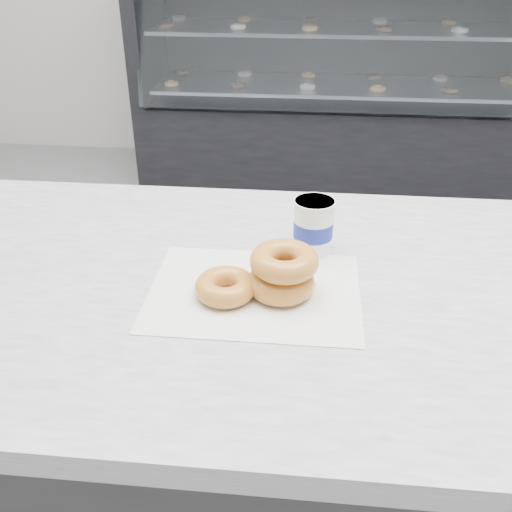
{
  "coord_description": "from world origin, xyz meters",
  "views": [
    {
      "loc": [
        -0.17,
        -1.4,
        1.42
      ],
      "look_at": [
        -0.25,
        -0.57,
        0.93
      ],
      "focal_mm": 40.0,
      "sensor_mm": 36.0,
      "label": 1
    }
  ],
  "objects": [
    {
      "name": "ground",
      "position": [
        0.0,
        0.0,
        0.0
      ],
      "size": [
        5.0,
        5.0,
        0.0
      ],
      "primitive_type": "plane",
      "color": "gray",
      "rests_on": "ground"
    },
    {
      "name": "coffee_cup",
      "position": [
        -0.15,
        -0.48,
        0.95
      ],
      "size": [
        0.09,
        0.09,
        0.1
      ],
      "rotation": [
        0.0,
        0.0,
        -0.28
      ],
      "color": "white",
      "rests_on": "counter"
    },
    {
      "name": "display_case",
      "position": [
        0.0,
        2.12,
        0.49
      ],
      "size": [
        2.4,
        0.74,
        1.25
      ],
      "color": "black",
      "rests_on": "ground"
    },
    {
      "name": "counter",
      "position": [
        0.0,
        -0.6,
        0.45
      ],
      "size": [
        3.06,
        0.76,
        0.9
      ],
      "color": "#333335",
      "rests_on": "ground"
    },
    {
      "name": "wax_paper",
      "position": [
        -0.25,
        -0.63,
        0.9
      ],
      "size": [
        0.34,
        0.26,
        0.0
      ],
      "primitive_type": "cube",
      "rotation": [
        0.0,
        0.0,
        -0.0
      ],
      "color": "silver",
      "rests_on": "counter"
    },
    {
      "name": "donut_single",
      "position": [
        -0.29,
        -0.65,
        0.92
      ],
      "size": [
        0.11,
        0.11,
        0.03
      ],
      "primitive_type": "torus",
      "rotation": [
        0.0,
        0.0,
        -0.13
      ],
      "color": "gold",
      "rests_on": "wax_paper"
    },
    {
      "name": "donut_stack",
      "position": [
        -0.2,
        -0.63,
        0.94
      ],
      "size": [
        0.15,
        0.15,
        0.08
      ],
      "color": "gold",
      "rests_on": "wax_paper"
    }
  ]
}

